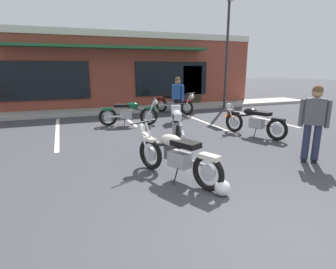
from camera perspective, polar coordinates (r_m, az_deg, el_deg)
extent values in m
plane|color=#3D3D42|center=(6.38, 1.83, -4.75)|extent=(80.00, 80.00, 0.00)
cube|color=#A8A59E|center=(13.29, -10.68, 5.11)|extent=(22.00, 1.80, 0.14)
cube|color=brown|center=(16.84, -13.39, 12.89)|extent=(15.39, 6.37, 3.72)
cube|color=beige|center=(13.75, -11.81, 19.98)|extent=(15.39, 0.06, 0.30)
cube|color=black|center=(13.48, -24.54, 10.15)|extent=(3.94, 0.06, 1.70)
cube|color=black|center=(14.52, 0.93, 11.55)|extent=(3.94, 0.06, 1.70)
cube|color=#33281E|center=(15.01, 5.07, 10.04)|extent=(1.10, 0.06, 2.10)
cube|color=#235933|center=(13.28, -11.34, 17.41)|extent=(9.24, 0.90, 0.12)
cube|color=silver|center=(9.55, -22.04, 0.55)|extent=(0.12, 4.80, 0.01)
cube|color=silver|center=(9.84, -6.75, 1.84)|extent=(0.12, 4.80, 0.01)
cube|color=silver|center=(10.76, 6.80, 2.88)|extent=(0.12, 4.80, 0.01)
cube|color=silver|center=(12.19, 17.72, 3.60)|extent=(0.12, 4.80, 0.01)
torus|color=black|center=(4.66, 8.31, -7.87)|extent=(0.35, 0.62, 0.64)
cylinder|color=#B7B7BC|center=(4.66, 8.31, -7.87)|extent=(0.17, 0.29, 0.29)
torus|color=black|center=(5.58, -3.69, -4.07)|extent=(0.35, 0.62, 0.64)
cylinder|color=#B7B7BC|center=(5.58, -3.69, -4.07)|extent=(0.17, 0.29, 0.29)
cylinder|color=silver|center=(5.50, -5.13, -0.87)|extent=(0.17, 0.31, 0.66)
cylinder|color=silver|center=(5.62, -3.73, -0.54)|extent=(0.17, 0.31, 0.66)
cylinder|color=black|center=(5.55, -5.03, 2.64)|extent=(0.61, 0.30, 0.03)
sphere|color=silver|center=(5.63, -5.53, 1.36)|extent=(0.22, 0.22, 0.17)
cube|color=beige|center=(5.52, -4.01, -1.02)|extent=(0.28, 0.39, 0.06)
cube|color=#9E9EA3|center=(5.01, 2.43, -5.18)|extent=(0.38, 0.46, 0.28)
cylinder|color=silver|center=(4.90, 6.76, -6.21)|extent=(0.29, 0.53, 0.07)
cylinder|color=black|center=(5.07, 0.79, -2.10)|extent=(0.44, 0.88, 0.26)
ellipsoid|color=beige|center=(5.06, 0.62, -1.19)|extent=(0.43, 0.54, 0.22)
cube|color=black|center=(4.83, 3.70, -1.96)|extent=(0.47, 0.59, 0.10)
cube|color=beige|center=(4.55, 8.64, -4.65)|extent=(0.29, 0.39, 0.08)
cylinder|color=black|center=(4.93, 1.59, -8.71)|extent=(0.13, 0.08, 0.29)
torus|color=black|center=(9.89, -12.41, 3.55)|extent=(0.64, 0.26, 0.64)
cylinder|color=#B7B7BC|center=(9.89, -12.41, 3.55)|extent=(0.29, 0.13, 0.29)
torus|color=black|center=(9.85, -4.03, 3.80)|extent=(0.64, 0.26, 0.64)
cylinder|color=#B7B7BC|center=(9.85, -4.03, 3.80)|extent=(0.29, 0.13, 0.29)
cylinder|color=silver|center=(9.89, -3.51, 5.73)|extent=(0.33, 0.12, 0.66)
cylinder|color=silver|center=(9.71, -3.45, 5.58)|extent=(0.33, 0.12, 0.66)
cylinder|color=black|center=(9.77, -3.03, 7.52)|extent=(0.20, 0.65, 0.03)
sphere|color=silver|center=(9.79, -2.55, 6.72)|extent=(0.21, 0.21, 0.17)
cube|color=#0F4C2D|center=(9.80, -3.83, 5.53)|extent=(0.38, 0.23, 0.06)
cube|color=#9E9EA3|center=(9.83, -8.71, 4.13)|extent=(0.45, 0.33, 0.28)
cylinder|color=silver|center=(9.72, -10.92, 3.69)|extent=(0.55, 0.21, 0.07)
cylinder|color=black|center=(9.79, -7.59, 5.55)|extent=(0.93, 0.30, 0.26)
ellipsoid|color=#0F4C2D|center=(9.78, -7.49, 6.02)|extent=(0.53, 0.37, 0.22)
cube|color=black|center=(9.79, -9.61, 5.95)|extent=(0.57, 0.40, 0.10)
cube|color=#0F4C2D|center=(9.85, -12.61, 5.15)|extent=(0.39, 0.25, 0.08)
cylinder|color=black|center=(10.06, -9.02, 2.83)|extent=(0.06, 0.14, 0.29)
torus|color=black|center=(8.32, 21.71, 0.97)|extent=(0.32, 0.63, 0.64)
cylinder|color=#B7B7BC|center=(8.32, 21.71, 0.97)|extent=(0.16, 0.29, 0.29)
torus|color=black|center=(9.04, 13.60, 2.53)|extent=(0.32, 0.63, 0.64)
cylinder|color=#B7B7BC|center=(9.04, 13.60, 2.53)|extent=(0.16, 0.29, 0.29)
cylinder|color=silver|center=(8.97, 12.86, 4.56)|extent=(0.15, 0.32, 0.66)
cylinder|color=silver|center=(9.11, 13.53, 4.67)|extent=(0.15, 0.32, 0.66)
cylinder|color=black|center=(9.04, 12.90, 6.69)|extent=(0.63, 0.26, 0.03)
sphere|color=silver|center=(9.11, 12.44, 5.87)|extent=(0.22, 0.22, 0.17)
cube|color=black|center=(9.01, 13.50, 4.44)|extent=(0.26, 0.39, 0.06)
cube|color=#9E9EA3|center=(8.60, 17.98, 2.22)|extent=(0.36, 0.46, 0.28)
cylinder|color=silver|center=(8.55, 20.57, 1.68)|extent=(0.26, 0.54, 0.07)
cylinder|color=black|center=(8.66, 16.97, 3.99)|extent=(0.38, 0.90, 0.26)
ellipsoid|color=black|center=(8.66, 16.89, 4.53)|extent=(0.41, 0.54, 0.22)
cube|color=black|center=(8.48, 18.96, 4.19)|extent=(0.44, 0.58, 0.10)
cube|color=black|center=(8.26, 22.01, 2.84)|extent=(0.28, 0.39, 0.08)
cylinder|color=black|center=(8.47, 17.63, 0.27)|extent=(0.13, 0.07, 0.29)
torus|color=black|center=(6.81, 2.08, -0.74)|extent=(0.32, 0.63, 0.64)
cylinder|color=#B7B7BC|center=(6.81, 2.08, -0.74)|extent=(0.16, 0.29, 0.29)
torus|color=black|center=(8.21, 1.63, 1.80)|extent=(0.32, 0.63, 0.64)
cylinder|color=#B7B7BC|center=(8.21, 1.63, 1.80)|extent=(0.16, 0.29, 0.29)
cylinder|color=silver|center=(8.24, 0.99, 4.11)|extent=(0.16, 0.32, 0.66)
cylinder|color=silver|center=(8.25, 2.25, 4.11)|extent=(0.16, 0.32, 0.66)
cylinder|color=black|center=(8.27, 1.61, 6.39)|extent=(0.63, 0.26, 0.03)
sphere|color=silver|center=(8.37, 1.59, 5.52)|extent=(0.22, 0.22, 0.17)
cube|color=silver|center=(8.19, 1.63, 3.91)|extent=(0.26, 0.39, 0.06)
cube|color=#9E9EA3|center=(7.41, 1.86, 1.11)|extent=(0.37, 0.46, 0.28)
cylinder|color=silver|center=(7.06, 3.12, 0.13)|extent=(0.26, 0.54, 0.07)
cylinder|color=black|center=(7.56, 1.82, 3.22)|extent=(0.39, 0.90, 0.26)
ellipsoid|color=silver|center=(7.57, 1.81, 4.17)|extent=(0.46, 0.59, 0.26)
cube|color=silver|center=(8.17, 1.64, 4.89)|extent=(0.35, 0.32, 0.36)
cube|color=black|center=(7.24, 1.92, 3.87)|extent=(0.37, 0.46, 0.10)
cube|color=silver|center=(6.93, 2.03, 3.77)|extent=(0.30, 0.37, 0.16)
cylinder|color=black|center=(7.40, 0.48, -0.98)|extent=(0.13, 0.07, 0.29)
torus|color=black|center=(12.80, -1.39, 6.15)|extent=(0.41, 0.60, 0.64)
cylinder|color=#B7B7BC|center=(12.80, -1.39, 6.15)|extent=(0.20, 0.28, 0.29)
torus|color=black|center=(11.93, 3.96, 5.56)|extent=(0.41, 0.60, 0.64)
cylinder|color=#B7B7BC|center=(11.93, 3.96, 5.56)|extent=(0.20, 0.28, 0.29)
cylinder|color=silver|center=(11.91, 4.63, 7.09)|extent=(0.20, 0.30, 0.66)
cylinder|color=silver|center=(11.76, 4.13, 7.01)|extent=(0.20, 0.30, 0.66)
cylinder|color=black|center=(11.76, 4.74, 8.57)|extent=(0.59, 0.36, 0.03)
sphere|color=silver|center=(11.73, 5.05, 7.86)|extent=(0.23, 0.23, 0.17)
cube|color=maroon|center=(11.87, 4.14, 6.98)|extent=(0.30, 0.38, 0.06)
cube|color=#9E9EA3|center=(12.39, 0.90, 6.27)|extent=(0.41, 0.47, 0.28)
cylinder|color=silver|center=(12.51, -0.85, 6.16)|extent=(0.34, 0.51, 0.07)
cylinder|color=black|center=(12.24, 1.65, 7.31)|extent=(0.53, 0.84, 0.26)
ellipsoid|color=maroon|center=(12.22, 1.73, 7.67)|extent=(0.47, 0.55, 0.22)
cube|color=black|center=(12.44, 0.38, 7.79)|extent=(0.51, 0.59, 0.10)
cube|color=maroon|center=(12.77, -1.47, 7.40)|extent=(0.32, 0.39, 0.08)
cylinder|color=black|center=(12.61, 1.14, 5.21)|extent=(0.13, 0.09, 0.29)
cube|color=black|center=(6.83, 26.40, -4.60)|extent=(0.24, 0.24, 0.08)
cube|color=black|center=(6.86, 28.06, -4.73)|extent=(0.24, 0.24, 0.08)
cylinder|color=#232842|center=(6.69, 26.80, -1.28)|extent=(0.21, 0.21, 0.80)
cylinder|color=#232842|center=(6.71, 28.50, -1.43)|extent=(0.21, 0.21, 0.80)
cube|color=#4C4C51|center=(6.57, 28.29, 4.21)|extent=(0.43, 0.42, 0.56)
cylinder|color=#4C4C51|center=(6.56, 26.08, 4.08)|extent=(0.14, 0.14, 0.58)
cylinder|color=#4C4C51|center=(6.61, 30.40, 3.66)|extent=(0.14, 0.14, 0.58)
sphere|color=#A07556|center=(6.53, 28.69, 7.67)|extent=(0.31, 0.31, 0.22)
sphere|color=brown|center=(6.52, 28.75, 8.10)|extent=(0.30, 0.30, 0.21)
cube|color=black|center=(10.85, 1.74, 3.26)|extent=(0.26, 0.19, 0.08)
cube|color=black|center=(10.72, 2.54, 3.12)|extent=(0.26, 0.19, 0.08)
cylinder|color=black|center=(10.75, 1.61, 5.43)|extent=(0.20, 0.20, 0.80)
cylinder|color=black|center=(10.62, 2.42, 5.32)|extent=(0.20, 0.20, 0.80)
cube|color=#23478C|center=(10.61, 2.05, 8.90)|extent=(0.36, 0.44, 0.56)
cylinder|color=#23478C|center=(10.78, 1.03, 8.78)|extent=(0.13, 0.13, 0.58)
cylinder|color=#23478C|center=(10.45, 3.09, 8.60)|extent=(0.13, 0.13, 0.58)
sphere|color=#A07556|center=(10.58, 2.07, 11.06)|extent=(0.29, 0.29, 0.22)
sphere|color=brown|center=(10.57, 2.03, 11.33)|extent=(0.28, 0.28, 0.21)
sphere|color=silver|center=(4.60, 11.25, -10.85)|extent=(0.26, 0.26, 0.26)
cube|color=black|center=(4.68, 10.56, -10.45)|extent=(0.18, 0.03, 0.09)
cube|color=orange|center=(11.76, 12.64, 3.63)|extent=(0.34, 0.34, 0.03)
cone|color=orange|center=(11.72, 12.71, 4.91)|extent=(0.26, 0.26, 0.50)
cylinder|color=white|center=(11.71, 12.72, 5.10)|extent=(0.19, 0.19, 0.06)
cylinder|color=#2D2D33|center=(14.08, 12.12, 15.74)|extent=(0.12, 0.12, 5.14)
cube|color=silver|center=(14.10, 13.53, 25.65)|extent=(0.18, 0.56, 0.02)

